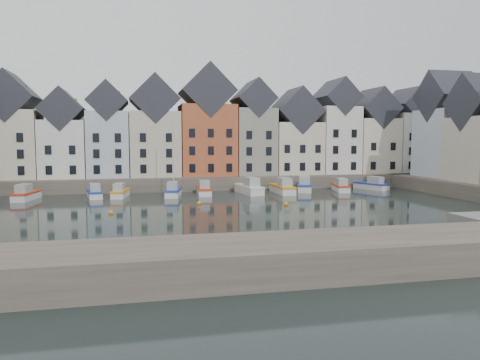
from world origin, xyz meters
name	(u,v)px	position (x,y,z in m)	size (l,w,h in m)	color
ground	(247,214)	(0.00, 0.00, 0.00)	(260.00, 260.00, 0.00)	black
far_quay	(205,180)	(0.00, 30.00, 1.00)	(90.00, 16.00, 2.00)	#4B423A
near_wall	(163,264)	(-10.00, -22.00, 1.00)	(50.00, 6.00, 2.00)	#4B423A
hillside	(189,254)	(0.02, 56.00, -17.96)	(153.60, 70.40, 64.00)	#213118
far_terrace	(226,133)	(3.21, 28.00, 8.88)	(72.37, 8.16, 17.78)	beige
mooring_buoys	(202,206)	(-4.00, 5.33, 0.15)	(20.50, 5.50, 0.50)	orange
boat_a	(26,195)	(-25.29, 17.14, 0.69)	(2.83, 6.29, 2.33)	silver
boat_b	(94,193)	(-16.82, 17.61, 0.64)	(2.60, 5.80, 2.15)	silver
boat_c	(120,192)	(-13.46, 17.47, 0.64)	(2.58, 5.78, 2.14)	silver
boat_d	(173,191)	(-6.36, 16.79, 0.73)	(2.88, 6.12, 11.26)	silver
boat_e	(204,190)	(-1.95, 17.65, 0.69)	(2.32, 6.13, 2.30)	silver
boat_f	(249,188)	(4.57, 17.31, 0.80)	(3.01, 7.19, 2.68)	silver
boat_g	(283,188)	(9.43, 16.79, 0.77)	(2.10, 6.72, 2.58)	silver
boat_h	(304,186)	(13.57, 19.00, 0.77)	(4.26, 7.02, 2.58)	silver
boat_i	(341,187)	(18.82, 17.51, 0.66)	(3.00, 6.00, 2.21)	silver
boat_j	(372,185)	(24.66, 18.73, 0.68)	(3.84, 6.17, 2.27)	silver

